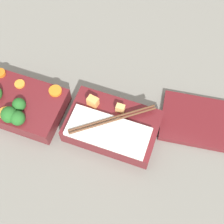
# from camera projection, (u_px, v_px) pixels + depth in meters

# --- Properties ---
(ground_plane) EXTENTS (3.00, 3.00, 0.00)m
(ground_plane) POSITION_uv_depth(u_px,v_px,m) (66.00, 123.00, 0.77)
(ground_plane) COLOR slate
(bento_tray_vegetable) EXTENTS (0.21, 0.14, 0.08)m
(bento_tray_vegetable) POSITION_uv_depth(u_px,v_px,m) (19.00, 104.00, 0.76)
(bento_tray_vegetable) COLOR maroon
(bento_tray_vegetable) RESTS_ON ground_plane
(bento_tray_rice) EXTENTS (0.21, 0.14, 0.07)m
(bento_tray_rice) POSITION_uv_depth(u_px,v_px,m) (112.00, 126.00, 0.73)
(bento_tray_rice) COLOR maroon
(bento_tray_rice) RESTS_ON ground_plane
(bento_lid) EXTENTS (0.22, 0.16, 0.02)m
(bento_lid) POSITION_uv_depth(u_px,v_px,m) (204.00, 122.00, 0.76)
(bento_lid) COLOR maroon
(bento_lid) RESTS_ON ground_plane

